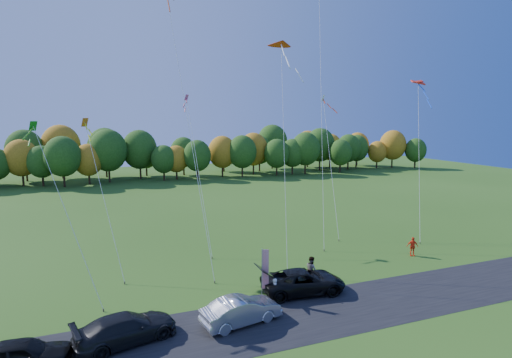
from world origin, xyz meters
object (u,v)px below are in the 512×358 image
object	(u,v)px
person_east	(412,246)
feather_flag	(265,269)
black_suv	(303,281)
silver_sedan	(241,310)

from	to	relation	value
person_east	feather_flag	distance (m)	15.81
person_east	black_suv	bearing A→B (deg)	-142.34
silver_sedan	person_east	distance (m)	18.69
black_suv	person_east	bearing A→B (deg)	-68.19
silver_sedan	feather_flag	xyz separation A→B (m)	(2.40, 2.32, 1.38)
black_suv	feather_flag	size ratio (longest dim) A/B	1.64
person_east	feather_flag	bearing A→B (deg)	-144.67
person_east	feather_flag	world-z (taller)	feather_flag
black_suv	feather_flag	distance (m)	3.23
feather_flag	silver_sedan	bearing A→B (deg)	-135.92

